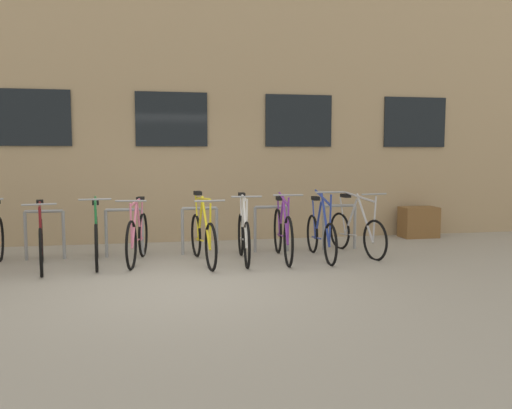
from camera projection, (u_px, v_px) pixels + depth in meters
The scene contains 12 objects.
ground_plane at pixel (182, 283), 6.71m from camera, with size 42.00×42.00×0.00m, color #9E998E.
storefront_building at pixel (166, 81), 13.15m from camera, with size 28.00×7.49×6.90m.
bike_rack at pixel (162, 226), 8.48m from camera, with size 6.61×0.05×0.78m.
bicycle_yellow at pixel (203, 237), 7.93m from camera, with size 0.44×1.78×1.08m.
bicycle_pink at pixel (137, 237), 7.97m from camera, with size 0.44×1.68×1.00m.
bicycle_maroon at pixel (41, 242), 7.55m from camera, with size 0.50×1.72×1.00m.
bicycle_blue at pixel (321, 235), 8.28m from camera, with size 0.44×1.70×1.11m.
bicycle_silver at pixel (356, 231), 8.64m from camera, with size 0.48×1.70×1.05m.
bicycle_white at pixel (244, 236), 8.06m from camera, with size 0.44×1.67×1.06m.
bicycle_green at pixel (96, 239), 7.86m from camera, with size 0.44×1.72×1.04m.
bicycle_purple at pixel (283, 233), 8.22m from camera, with size 0.44×1.84×1.07m.
planter_box at pixel (419, 222), 10.36m from camera, with size 0.70×0.44×0.60m, color brown.
Camera 1 is at (-0.31, -6.65, 1.64)m, focal length 36.96 mm.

